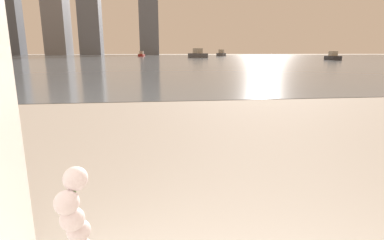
{
  "coord_description": "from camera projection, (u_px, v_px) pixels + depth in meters",
  "views": [
    {
      "loc": [
        -0.29,
        0.27,
        1.1
      ],
      "look_at": [
        0.03,
        2.75,
        0.53
      ],
      "focal_mm": 28.0,
      "sensor_mm": 36.0,
      "label": 1
    }
  ],
  "objects": [
    {
      "name": "harbor_water",
      "position": [
        155.0,
        57.0,
        60.0
      ],
      "size": [
        180.0,
        110.0,
        0.01
      ],
      "color": "slate",
      "rests_on": "ground_plane"
    },
    {
      "name": "harbor_boat_1",
      "position": [
        198.0,
        54.0,
        57.68
      ],
      "size": [
        3.42,
        4.96,
        1.77
      ],
      "color": "#4C4C51",
      "rests_on": "harbor_water"
    },
    {
      "name": "harbor_boat_2",
      "position": [
        333.0,
        57.0,
        41.3
      ],
      "size": [
        1.5,
        3.28,
        1.19
      ],
      "color": "#2D2D33",
      "rests_on": "harbor_water"
    },
    {
      "name": "harbor_boat_3",
      "position": [
        221.0,
        54.0,
        78.52
      ],
      "size": [
        3.36,
        4.77,
        1.7
      ],
      "color": "#4C4C51",
      "rests_on": "harbor_water"
    },
    {
      "name": "harbor_boat_4",
      "position": [
        142.0,
        55.0,
        71.53
      ],
      "size": [
        1.6,
        3.48,
        1.26
      ],
      "color": "maroon",
      "rests_on": "harbor_water"
    },
    {
      "name": "skyline_tower_2",
      "position": [
        89.0,
        9.0,
        107.8
      ],
      "size": [
        7.4,
        7.94,
        32.38
      ],
      "color": "slate",
      "rests_on": "ground_plane"
    }
  ]
}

